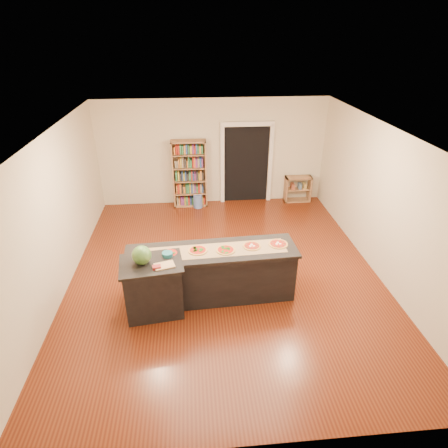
{
  "coord_description": "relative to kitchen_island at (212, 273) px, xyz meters",
  "views": [
    {
      "loc": [
        -0.57,
        -6.12,
        4.36
      ],
      "look_at": [
        0.0,
        0.2,
        1.0
      ],
      "focal_mm": 30.0,
      "sensor_mm": 36.0,
      "label": 1
    }
  ],
  "objects": [
    {
      "name": "kitchen_island",
      "position": [
        0.0,
        0.0,
        0.0
      ],
      "size": [
        2.95,
        0.8,
        0.97
      ],
      "rotation": [
        0.0,
        0.0,
        0.05
      ],
      "color": "black",
      "rests_on": "ground"
    },
    {
      "name": "watermelon",
      "position": [
        -1.13,
        -0.33,
        0.66
      ],
      "size": [
        0.31,
        0.31,
        0.31
      ],
      "primitive_type": "sphere",
      "color": "#144214",
      "rests_on": "side_counter"
    },
    {
      "name": "pizza_a",
      "position": [
        -1.18,
        -0.03,
        0.5
      ],
      "size": [
        0.34,
        0.34,
        0.02
      ],
      "color": "#B38C45",
      "rests_on": "kitchen_island"
    },
    {
      "name": "side_counter",
      "position": [
        -1.0,
        -0.32,
        0.01
      ],
      "size": [
        1.0,
        0.73,
        0.99
      ],
      "rotation": [
        0.0,
        0.0,
        0.12
      ],
      "color": "black",
      "rests_on": "ground"
    },
    {
      "name": "pizza_c",
      "position": [
        -0.24,
        -0.0,
        0.5
      ],
      "size": [
        0.34,
        0.34,
        0.02
      ],
      "color": "#B38C45",
      "rests_on": "kitchen_island"
    },
    {
      "name": "package_teal",
      "position": [
        -0.74,
        -0.15,
        0.54
      ],
      "size": [
        0.18,
        0.18,
        0.07
      ],
      "primitive_type": "cylinder",
      "color": "#195966",
      "rests_on": "side_counter"
    },
    {
      "name": "room",
      "position": [
        0.29,
        0.68,
        0.91
      ],
      "size": [
        6.0,
        7.0,
        2.8
      ],
      "color": "beige",
      "rests_on": "ground"
    },
    {
      "name": "pizza_f",
      "position": [
        1.17,
        0.08,
        0.5
      ],
      "size": [
        0.32,
        0.32,
        0.02
      ],
      "color": "#B38C45",
      "rests_on": "kitchen_island"
    },
    {
      "name": "pizza_d",
      "position": [
        0.24,
        -0.03,
        0.5
      ],
      "size": [
        0.32,
        0.32,
        0.02
      ],
      "color": "#B38C45",
      "rests_on": "kitchen_island"
    },
    {
      "name": "kraft_paper",
      "position": [
        0.0,
        -0.01,
        0.48
      ],
      "size": [
        2.58,
        0.59,
        0.0
      ],
      "primitive_type": "cube",
      "rotation": [
        0.0,
        0.0,
        0.05
      ],
      "color": "olive",
      "rests_on": "kitchen_island"
    },
    {
      "name": "pizza_b",
      "position": [
        -0.7,
        -0.05,
        0.5
      ],
      "size": [
        0.3,
        0.3,
        0.02
      ],
      "color": "#B38C45",
      "rests_on": "kitchen_island"
    },
    {
      "name": "package_red",
      "position": [
        -0.89,
        -0.5,
        0.53
      ],
      "size": [
        0.14,
        0.11,
        0.05
      ],
      "primitive_type": "cube",
      "rotation": [
        0.0,
        0.0,
        0.17
      ],
      "color": "maroon",
      "rests_on": "side_counter"
    },
    {
      "name": "pizza_e",
      "position": [
        0.7,
        0.06,
        0.5
      ],
      "size": [
        0.34,
        0.34,
        0.02
      ],
      "color": "#B38C45",
      "rests_on": "kitchen_island"
    },
    {
      "name": "doorway",
      "position": [
        1.19,
        4.15,
        0.71
      ],
      "size": [
        1.4,
        0.09,
        2.21
      ],
      "color": "black",
      "rests_on": "room"
    },
    {
      "name": "bookshelf",
      "position": [
        -0.34,
        3.97,
        0.41
      ],
      "size": [
        0.9,
        0.32,
        1.8
      ],
      "primitive_type": "cube",
      "color": "#9F744D",
      "rests_on": "ground"
    },
    {
      "name": "cutting_board",
      "position": [
        -0.78,
        -0.44,
        0.51
      ],
      "size": [
        0.36,
        0.28,
        0.02
      ],
      "primitive_type": "cube",
      "rotation": [
        0.0,
        0.0,
        0.27
      ],
      "color": "tan",
      "rests_on": "side_counter"
    },
    {
      "name": "waste_bin",
      "position": [
        -0.15,
        3.81,
        -0.31
      ],
      "size": [
        0.25,
        0.25,
        0.36
      ],
      "primitive_type": "cylinder",
      "color": "#5472BD",
      "rests_on": "ground"
    },
    {
      "name": "low_shelf",
      "position": [
        2.63,
        3.98,
        -0.13
      ],
      "size": [
        0.72,
        0.31,
        0.72
      ],
      "primitive_type": "cube",
      "color": "#9F744D",
      "rests_on": "ground"
    }
  ]
}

